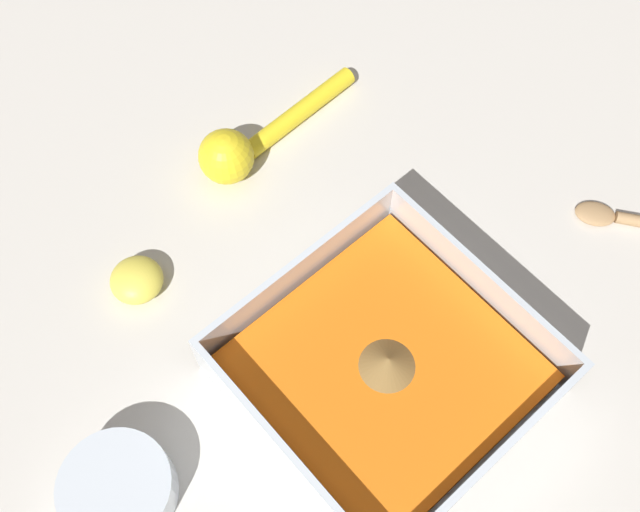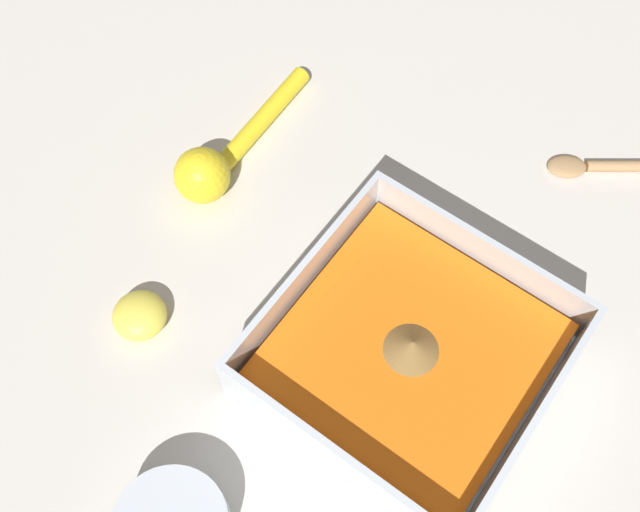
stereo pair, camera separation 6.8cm
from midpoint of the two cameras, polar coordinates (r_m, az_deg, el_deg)
The scene contains 5 objects.
ground_plane at distance 0.68m, azimuth 1.33°, elevation -10.02°, with size 4.00×4.00×0.00m, color beige.
square_dish at distance 0.66m, azimuth 3.90°, elevation -7.91°, with size 0.23×0.23×0.07m.
lemon_squeezer at distance 0.77m, azimuth -10.32°, elevation 6.93°, with size 0.20×0.06×0.06m.
lemon_half at distance 0.71m, azimuth -16.24°, elevation -4.64°, with size 0.05×0.05×0.03m.
wooden_spoon at distance 0.83m, azimuth 20.87°, elevation 6.20°, with size 0.14×0.18×0.01m.
Camera 2 is at (0.20, 0.08, 0.65)m, focal length 42.00 mm.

